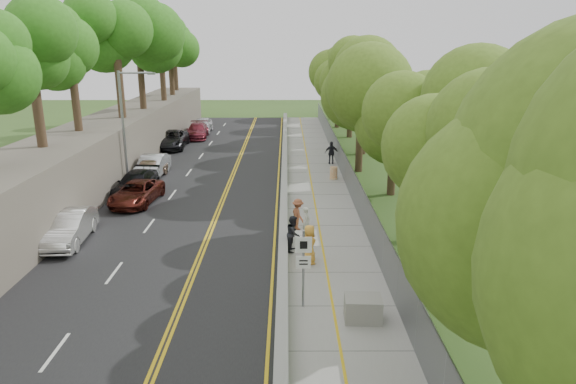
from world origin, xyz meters
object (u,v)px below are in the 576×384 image
(construction_barrel, at_px, (334,173))
(car_1, at_px, (68,227))
(car_2, at_px, (137,193))
(signpost, at_px, (303,260))
(painter_0, at_px, (309,244))
(concrete_block, at_px, (363,309))
(person_far, at_px, (332,153))
(streetlight, at_px, (126,121))

(construction_barrel, xyz_separation_m, car_1, (-14.50, -12.40, 0.33))
(construction_barrel, height_order, car_2, car_2)
(signpost, bearing_deg, painter_0, 84.31)
(construction_barrel, bearing_deg, car_1, -139.46)
(concrete_block, xyz_separation_m, person_far, (0.94, 24.89, 0.50))
(streetlight, relative_size, car_1, 1.65)
(streetlight, bearing_deg, car_1, -90.76)
(car_1, bearing_deg, construction_barrel, 36.28)
(painter_0, height_order, person_far, person_far)
(construction_barrel, relative_size, painter_0, 0.50)
(construction_barrel, distance_m, car_1, 19.08)
(concrete_block, bearing_deg, car_1, 151.15)
(streetlight, bearing_deg, car_2, -69.28)
(car_2, bearing_deg, signpost, -47.04)
(painter_0, bearing_deg, car_1, 65.27)
(signpost, distance_m, concrete_block, 2.78)
(painter_0, distance_m, person_far, 20.07)
(streetlight, height_order, construction_barrel, streetlight)
(car_1, height_order, car_2, car_1)
(car_2, bearing_deg, painter_0, -35.58)
(concrete_block, height_order, person_far, person_far)
(construction_barrel, xyz_separation_m, painter_0, (-2.45, -15.00, 0.46))
(streetlight, distance_m, car_1, 11.07)
(concrete_block, bearing_deg, streetlight, 127.20)
(construction_barrel, bearing_deg, streetlight, -172.07)
(construction_barrel, distance_m, car_2, 14.17)
(person_far, bearing_deg, car_2, 40.43)
(car_1, bearing_deg, person_far, 45.28)
(signpost, bearing_deg, construction_barrel, 81.49)
(streetlight, distance_m, person_far, 16.55)
(concrete_block, bearing_deg, car_2, 130.80)
(concrete_block, bearing_deg, painter_0, 109.29)
(person_far, bearing_deg, streetlight, 26.39)
(concrete_block, relative_size, car_1, 0.27)
(streetlight, distance_m, signpost, 20.72)
(car_1, bearing_deg, signpost, -33.86)
(signpost, distance_m, car_1, 13.45)
(signpost, bearing_deg, concrete_block, -24.61)
(construction_barrel, relative_size, car_2, 0.19)
(concrete_block, distance_m, car_1, 15.76)
(streetlight, relative_size, person_far, 4.24)
(car_2, bearing_deg, car_1, -98.19)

